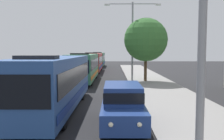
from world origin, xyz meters
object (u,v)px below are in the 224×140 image
Objects in this scene: white_suv at (123,103)px; bus_lead at (56,81)px; bus_fourth_in_line at (98,59)px; bus_middle at (93,62)px; bus_second_in_line at (84,66)px; streetlamp_mid at (132,33)px; roadside_tree at (146,40)px.

bus_lead is at bearing 142.00° from white_suv.
bus_middle is at bearing -90.00° from bus_fourth_in_line.
bus_fourth_in_line is (-0.00, 26.36, -0.00)m from bus_second_in_line.
bus_fourth_in_line reaches higher than white_suv.
bus_lead is at bearing -112.06° from streetlamp_mid.
bus_second_in_line is at bearing 102.80° from white_suv.
bus_second_in_line is 1.07× the size of bus_fourth_in_line.
white_suv is at bearing -38.00° from bus_lead.
bus_second_in_line is at bearing 175.33° from roadside_tree.
white_suv is 16.42m from roadside_tree.
roadside_tree is (6.80, -13.38, 2.94)m from bus_middle.
streetlamp_mid reaches higher than bus_middle.
roadside_tree is (6.80, -0.56, 2.94)m from bus_second_in_line.
streetlamp_mid reaches higher than bus_second_in_line.
bus_middle is 1.10× the size of bus_fourth_in_line.
streetlamp_mid reaches higher than white_suv.
bus_second_in_line and bus_middle have the same top height.
white_suv is 16.88m from streetlamp_mid.
bus_middle is 14.46m from streetlamp_mid.
bus_lead is 14.82m from roadside_tree.
streetlamp_mid is at bearing -78.45° from bus_fourth_in_line.
bus_middle is (0.00, 12.83, 0.00)m from bus_second_in_line.
white_suv is at bearing -95.99° from streetlamp_mid.
bus_lead and bus_second_in_line have the same top height.
bus_second_in_line is 2.34× the size of white_suv.
roadside_tree is at bearing -4.67° from bus_second_in_line.
bus_middle is 2.43× the size of white_suv.
streetlamp_mid reaches higher than bus_fourth_in_line.
bus_middle is at bearing 116.95° from roadside_tree.
bus_second_in_line is at bearing -90.00° from bus_fourth_in_line.
white_suv is at bearing -85.04° from bus_fourth_in_line.
bus_lead is at bearing -90.00° from bus_fourth_in_line.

